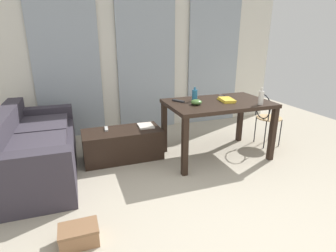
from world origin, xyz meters
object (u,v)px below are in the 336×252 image
at_px(magazine, 146,126).
at_px(coffee_table, 123,144).
at_px(bottle_far, 195,95).
at_px(bowl, 196,102).
at_px(book_stack, 227,100).
at_px(couch, 34,149).
at_px(shoebox, 79,235).
at_px(tv_remote_primary, 106,129).
at_px(craft_table, 218,109).
at_px(wire_chair, 266,114).
at_px(tv_remote_on_table, 178,101).
at_px(scissors, 223,95).
at_px(bottle_near, 261,97).

bearing_deg(magazine, coffee_table, -169.68).
bearing_deg(bottle_far, bowl, -108.60).
distance_m(coffee_table, book_stack, 1.56).
bearing_deg(couch, magazine, 3.91).
bearing_deg(shoebox, coffee_table, 66.46).
bearing_deg(shoebox, tv_remote_primary, 73.94).
bearing_deg(craft_table, book_stack, -7.54).
bearing_deg(book_stack, bowl, -175.40).
distance_m(couch, wire_chair, 3.30).
bearing_deg(shoebox, bowl, 34.98).
height_order(craft_table, magazine, craft_table).
xyz_separation_m(tv_remote_on_table, tv_remote_primary, (-0.96, 0.27, -0.38)).
distance_m(bottle_far, magazine, 0.82).
bearing_deg(shoebox, scissors, 33.75).
relative_size(couch, tv_remote_primary, 11.71).
bearing_deg(wire_chair, bottle_near, -138.14).
relative_size(tv_remote_on_table, tv_remote_primary, 1.13).
distance_m(bowl, tv_remote_on_table, 0.29).
bearing_deg(book_stack, wire_chair, 8.17).
distance_m(couch, bottle_far, 2.16).
distance_m(craft_table, bowl, 0.39).
relative_size(craft_table, bottle_far, 7.25).
bearing_deg(coffee_table, bottle_far, -12.95).
bearing_deg(tv_remote_on_table, bottle_far, -41.76).
relative_size(craft_table, magazine, 5.31).
distance_m(couch, coffee_table, 1.11).
xyz_separation_m(craft_table, shoebox, (-1.93, -1.16, -0.61)).
bearing_deg(magazine, tv_remote_on_table, -25.37).
distance_m(bottle_far, book_stack, 0.44).
bearing_deg(magazine, bowl, -36.31).
relative_size(bottle_far, magazine, 0.73).
bearing_deg(tv_remote_primary, craft_table, -12.02).
bearing_deg(couch, book_stack, -7.37).
distance_m(tv_remote_on_table, scissors, 0.78).
bearing_deg(bowl, tv_remote_primary, 155.17).
height_order(couch, tv_remote_on_table, tv_remote_on_table).
relative_size(scissors, shoebox, 0.28).
relative_size(scissors, tv_remote_primary, 0.53).
distance_m(couch, book_stack, 2.56).
xyz_separation_m(bottle_far, shoebox, (-1.64, -1.29, -0.80)).
height_order(book_stack, tv_remote_primary, book_stack).
relative_size(couch, wire_chair, 2.39).
height_order(bottle_far, book_stack, bottle_far).
bearing_deg(scissors, tv_remote_primary, 174.96).
distance_m(craft_table, book_stack, 0.17).
distance_m(coffee_table, wire_chair, 2.22).
relative_size(wire_chair, bottle_far, 4.23).
xyz_separation_m(craft_table, bowl, (-0.36, -0.05, 0.14)).
relative_size(bottle_far, tv_remote_on_table, 1.02).
bearing_deg(tv_remote_primary, book_stack, -11.31).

